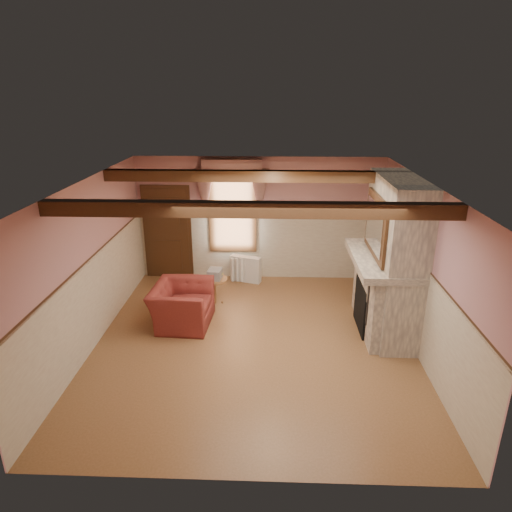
{
  "coord_description": "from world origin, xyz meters",
  "views": [
    {
      "loc": [
        0.3,
        -6.95,
        4.18
      ],
      "look_at": [
        0.01,
        0.8,
        1.32
      ],
      "focal_mm": 32.0,
      "sensor_mm": 36.0,
      "label": 1
    }
  ],
  "objects_px": {
    "side_table": "(214,291)",
    "oil_lamp": "(379,242)",
    "bowl": "(387,259)",
    "mantel_clock": "(376,239)",
    "armchair": "(182,305)",
    "radiator": "(246,269)"
  },
  "relations": [
    {
      "from": "radiator",
      "to": "oil_lamp",
      "type": "xyz_separation_m",
      "value": [
        2.54,
        -1.72,
        1.26
      ]
    },
    {
      "from": "armchair",
      "to": "radiator",
      "type": "xyz_separation_m",
      "value": [
        1.07,
        2.06,
        -0.08
      ]
    },
    {
      "from": "side_table",
      "to": "bowl",
      "type": "relative_size",
      "value": 1.45
    },
    {
      "from": "radiator",
      "to": "side_table",
      "type": "bearing_deg",
      "value": -98.51
    },
    {
      "from": "side_table",
      "to": "oil_lamp",
      "type": "distance_m",
      "value": 3.43
    },
    {
      "from": "oil_lamp",
      "to": "armchair",
      "type": "bearing_deg",
      "value": -174.59
    },
    {
      "from": "side_table",
      "to": "oil_lamp",
      "type": "bearing_deg",
      "value": -9.92
    },
    {
      "from": "side_table",
      "to": "oil_lamp",
      "type": "relative_size",
      "value": 2.0
    },
    {
      "from": "bowl",
      "to": "mantel_clock",
      "type": "distance_m",
      "value": 0.92
    },
    {
      "from": "radiator",
      "to": "oil_lamp",
      "type": "distance_m",
      "value": 3.32
    },
    {
      "from": "radiator",
      "to": "armchair",
      "type": "bearing_deg",
      "value": -99.51
    },
    {
      "from": "radiator",
      "to": "bowl",
      "type": "distance_m",
      "value": 3.65
    },
    {
      "from": "mantel_clock",
      "to": "oil_lamp",
      "type": "height_order",
      "value": "oil_lamp"
    },
    {
      "from": "radiator",
      "to": "bowl",
      "type": "height_order",
      "value": "bowl"
    },
    {
      "from": "oil_lamp",
      "to": "mantel_clock",
      "type": "bearing_deg",
      "value": 90.0
    },
    {
      "from": "armchair",
      "to": "side_table",
      "type": "height_order",
      "value": "armchair"
    },
    {
      "from": "armchair",
      "to": "side_table",
      "type": "distance_m",
      "value": 1.02
    },
    {
      "from": "armchair",
      "to": "side_table",
      "type": "relative_size",
      "value": 2.12
    },
    {
      "from": "bowl",
      "to": "oil_lamp",
      "type": "relative_size",
      "value": 1.38
    },
    {
      "from": "bowl",
      "to": "armchair",
      "type": "bearing_deg",
      "value": 175.43
    },
    {
      "from": "bowl",
      "to": "side_table",
      "type": "bearing_deg",
      "value": 159.35
    },
    {
      "from": "bowl",
      "to": "mantel_clock",
      "type": "height_order",
      "value": "mantel_clock"
    }
  ]
}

